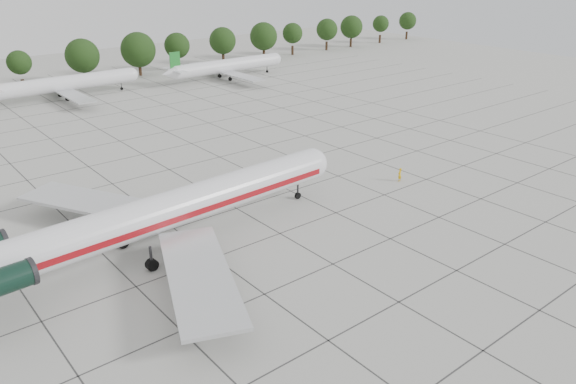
% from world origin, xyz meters
% --- Properties ---
extents(ground, '(260.00, 260.00, 0.00)m').
position_xyz_m(ground, '(0.00, 0.00, 0.00)').
color(ground, '#B1B1A9').
rests_on(ground, ground).
extents(apron_joints, '(170.00, 170.00, 0.02)m').
position_xyz_m(apron_joints, '(0.00, 15.00, 0.01)').
color(apron_joints, '#383838').
rests_on(apron_joints, ground).
extents(main_airliner, '(47.16, 37.00, 11.05)m').
position_xyz_m(main_airliner, '(-13.07, 4.59, 3.90)').
color(main_airliner, silver).
rests_on(main_airliner, ground).
extents(ground_crew, '(0.72, 0.56, 1.77)m').
position_xyz_m(ground_crew, '(20.83, 1.83, 0.88)').
color(ground_crew, gold).
rests_on(ground_crew, ground).
extents(bg_airliner_c, '(28.24, 27.20, 7.40)m').
position_xyz_m(bg_airliner_c, '(3.50, 73.10, 2.91)').
color(bg_airliner_c, silver).
rests_on(bg_airliner_c, ground).
extents(bg_airliner_d, '(28.24, 27.20, 7.40)m').
position_xyz_m(bg_airliner_d, '(38.91, 68.81, 2.91)').
color(bg_airliner_d, silver).
rests_on(bg_airliner_d, ground).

